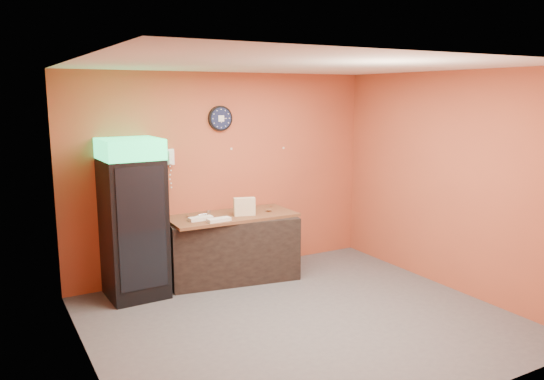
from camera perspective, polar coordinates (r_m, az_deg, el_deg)
floor at (r=6.16m, az=3.09°, el=-13.75°), size 4.50×4.50×0.00m
back_wall at (r=7.47m, az=-5.07°, el=1.73°), size 4.50×0.02×2.80m
left_wall at (r=4.93m, az=-19.45°, el=-3.32°), size 0.02×4.00×2.80m
right_wall at (r=7.18m, az=18.52°, el=0.89°), size 0.02×4.00×2.80m
ceiling at (r=5.63m, az=3.37°, el=13.25°), size 4.50×4.00×0.02m
beverage_cooler at (r=6.72m, az=-14.62°, el=-3.28°), size 0.72×0.73×1.98m
prep_counter at (r=7.31m, az=-4.31°, el=-6.25°), size 1.82×1.05×0.86m
wall_clock at (r=7.34m, az=-5.57°, el=7.68°), size 0.35×0.06×0.35m
wall_phone at (r=7.09m, az=-10.96°, el=3.51°), size 0.11×0.10×0.21m
butcher_paper at (r=7.19m, az=-4.36°, el=-2.82°), size 1.74×0.80×0.04m
sub_roll_stack at (r=7.11m, az=-2.99°, el=-1.80°), size 0.30×0.17×0.24m
wrapped_sandwich_left at (r=6.91m, az=-7.67°, el=-3.06°), size 0.32×0.13×0.04m
wrapped_sandwich_mid at (r=6.82m, az=-5.74°, el=-3.20°), size 0.31×0.14×0.04m
wrapped_sandwich_right at (r=6.95m, az=-8.01°, el=-3.03°), size 0.27×0.21×0.04m
kitchen_tool at (r=7.23m, az=-6.85°, el=-2.39°), size 0.06×0.06×0.06m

